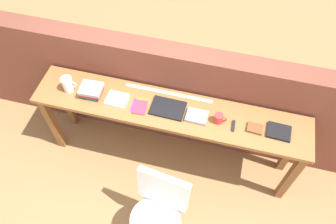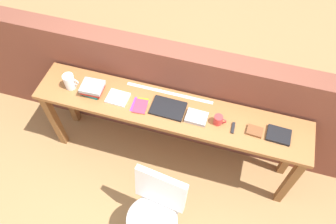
{
  "view_description": "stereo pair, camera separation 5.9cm",
  "coord_description": "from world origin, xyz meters",
  "px_view_note": "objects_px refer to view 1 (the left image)",
  "views": [
    {
      "loc": [
        0.41,
        -1.34,
        3.23
      ],
      "look_at": [
        0.0,
        0.25,
        0.9
      ],
      "focal_mm": 35.0,
      "sensor_mm": 36.0,
      "label": 1
    },
    {
      "loc": [
        0.46,
        -1.32,
        3.23
      ],
      "look_at": [
        0.0,
        0.25,
        0.9
      ],
      "focal_mm": 35.0,
      "sensor_mm": 36.0,
      "label": 2
    }
  ],
  "objects_px": {
    "pitcher_white": "(68,84)",
    "multitool_folded": "(233,126)",
    "pamphlet_pile_colourful": "(140,106)",
    "book_open_centre": "(168,108)",
    "mug": "(219,118)",
    "chair_white_moulded": "(158,210)",
    "leather_journal_brown": "(255,128)",
    "magazine_cycling": "(117,99)",
    "book_stack_leftmost": "(91,91)",
    "book_repair_rightmost": "(279,132)"
  },
  "relations": [
    {
      "from": "pitcher_white",
      "to": "multitool_folded",
      "type": "height_order",
      "value": "pitcher_white"
    },
    {
      "from": "pamphlet_pile_colourful",
      "to": "book_open_centre",
      "type": "bearing_deg",
      "value": 9.04
    },
    {
      "from": "pitcher_white",
      "to": "book_open_centre",
      "type": "height_order",
      "value": "pitcher_white"
    },
    {
      "from": "pamphlet_pile_colourful",
      "to": "mug",
      "type": "bearing_deg",
      "value": 1.61
    },
    {
      "from": "chair_white_moulded",
      "to": "leather_journal_brown",
      "type": "xyz_separation_m",
      "value": [
        0.65,
        0.76,
        0.37
      ]
    },
    {
      "from": "pamphlet_pile_colourful",
      "to": "leather_journal_brown",
      "type": "bearing_deg",
      "value": 0.99
    },
    {
      "from": "pitcher_white",
      "to": "magazine_cycling",
      "type": "height_order",
      "value": "pitcher_white"
    },
    {
      "from": "pitcher_white",
      "to": "multitool_folded",
      "type": "bearing_deg",
      "value": -1.07
    },
    {
      "from": "book_stack_leftmost",
      "to": "pamphlet_pile_colourful",
      "type": "distance_m",
      "value": 0.47
    },
    {
      "from": "multitool_folded",
      "to": "book_open_centre",
      "type": "bearing_deg",
      "value": 176.22
    },
    {
      "from": "chair_white_moulded",
      "to": "mug",
      "type": "xyz_separation_m",
      "value": [
        0.34,
        0.76,
        0.4
      ]
    },
    {
      "from": "book_stack_leftmost",
      "to": "magazine_cycling",
      "type": "distance_m",
      "value": 0.25
    },
    {
      "from": "multitool_folded",
      "to": "leather_journal_brown",
      "type": "relative_size",
      "value": 0.85
    },
    {
      "from": "book_stack_leftmost",
      "to": "magazine_cycling",
      "type": "height_order",
      "value": "book_stack_leftmost"
    },
    {
      "from": "pitcher_white",
      "to": "leather_journal_brown",
      "type": "distance_m",
      "value": 1.7
    },
    {
      "from": "book_repair_rightmost",
      "to": "chair_white_moulded",
      "type": "bearing_deg",
      "value": -135.35
    },
    {
      "from": "magazine_cycling",
      "to": "leather_journal_brown",
      "type": "distance_m",
      "value": 1.23
    },
    {
      "from": "pitcher_white",
      "to": "mug",
      "type": "height_order",
      "value": "pitcher_white"
    },
    {
      "from": "magazine_cycling",
      "to": "book_repair_rightmost",
      "type": "height_order",
      "value": "book_repair_rightmost"
    },
    {
      "from": "book_stack_leftmost",
      "to": "book_repair_rightmost",
      "type": "relative_size",
      "value": 1.07
    },
    {
      "from": "chair_white_moulded",
      "to": "magazine_cycling",
      "type": "xyz_separation_m",
      "value": [
        -0.59,
        0.77,
        0.36
      ]
    },
    {
      "from": "chair_white_moulded",
      "to": "book_open_centre",
      "type": "relative_size",
      "value": 2.98
    },
    {
      "from": "book_open_centre",
      "to": "leather_journal_brown",
      "type": "height_order",
      "value": "leather_journal_brown"
    },
    {
      "from": "book_stack_leftmost",
      "to": "mug",
      "type": "height_order",
      "value": "book_stack_leftmost"
    },
    {
      "from": "pamphlet_pile_colourful",
      "to": "book_repair_rightmost",
      "type": "relative_size",
      "value": 0.93
    },
    {
      "from": "magazine_cycling",
      "to": "mug",
      "type": "distance_m",
      "value": 0.92
    },
    {
      "from": "book_stack_leftmost",
      "to": "magazine_cycling",
      "type": "relative_size",
      "value": 1.09
    },
    {
      "from": "mug",
      "to": "leather_journal_brown",
      "type": "distance_m",
      "value": 0.31
    },
    {
      "from": "pitcher_white",
      "to": "book_stack_leftmost",
      "type": "height_order",
      "value": "pitcher_white"
    },
    {
      "from": "magazine_cycling",
      "to": "pamphlet_pile_colourful",
      "type": "height_order",
      "value": "magazine_cycling"
    },
    {
      "from": "pamphlet_pile_colourful",
      "to": "multitool_folded",
      "type": "xyz_separation_m",
      "value": [
        0.83,
        0.0,
        0.0
      ]
    },
    {
      "from": "book_stack_leftmost",
      "to": "mug",
      "type": "relative_size",
      "value": 1.9
    },
    {
      "from": "pitcher_white",
      "to": "book_stack_leftmost",
      "type": "relative_size",
      "value": 0.88
    },
    {
      "from": "leather_journal_brown",
      "to": "multitool_folded",
      "type": "bearing_deg",
      "value": -171.0
    },
    {
      "from": "book_stack_leftmost",
      "to": "leather_journal_brown",
      "type": "height_order",
      "value": "book_stack_leftmost"
    },
    {
      "from": "book_stack_leftmost",
      "to": "leather_journal_brown",
      "type": "relative_size",
      "value": 1.61
    },
    {
      "from": "mug",
      "to": "leather_journal_brown",
      "type": "xyz_separation_m",
      "value": [
        0.31,
        -0.0,
        -0.03
      ]
    },
    {
      "from": "multitool_folded",
      "to": "book_repair_rightmost",
      "type": "xyz_separation_m",
      "value": [
        0.38,
        0.03,
        0.01
      ]
    },
    {
      "from": "pitcher_white",
      "to": "pamphlet_pile_colourful",
      "type": "xyz_separation_m",
      "value": [
        0.69,
        -0.03,
        -0.07
      ]
    },
    {
      "from": "book_open_centre",
      "to": "book_repair_rightmost",
      "type": "bearing_deg",
      "value": 0.78
    },
    {
      "from": "magazine_cycling",
      "to": "chair_white_moulded",
      "type": "bearing_deg",
      "value": -50.55
    },
    {
      "from": "pitcher_white",
      "to": "book_repair_rightmost",
      "type": "bearing_deg",
      "value": 0.16
    },
    {
      "from": "book_open_centre",
      "to": "book_stack_leftmost",
      "type": "bearing_deg",
      "value": -177.86
    },
    {
      "from": "book_stack_leftmost",
      "to": "leather_journal_brown",
      "type": "bearing_deg",
      "value": -0.33
    },
    {
      "from": "pitcher_white",
      "to": "mug",
      "type": "bearing_deg",
      "value": -0.38
    },
    {
      "from": "magazine_cycling",
      "to": "mug",
      "type": "height_order",
      "value": "mug"
    },
    {
      "from": "magazine_cycling",
      "to": "pamphlet_pile_colourful",
      "type": "bearing_deg",
      "value": -3.44
    },
    {
      "from": "pamphlet_pile_colourful",
      "to": "book_repair_rightmost",
      "type": "bearing_deg",
      "value": 1.61
    },
    {
      "from": "chair_white_moulded",
      "to": "book_open_centre",
      "type": "xyz_separation_m",
      "value": [
        -0.12,
        0.78,
        0.36
      ]
    },
    {
      "from": "book_stack_leftmost",
      "to": "multitool_folded",
      "type": "relative_size",
      "value": 1.9
    }
  ]
}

